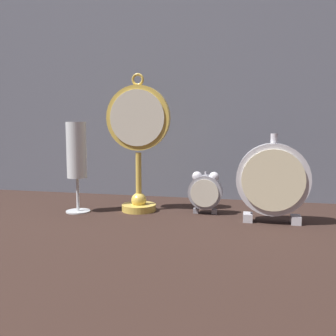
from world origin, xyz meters
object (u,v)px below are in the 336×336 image
Objects in this scene: alarm_clock_twin_bell at (205,191)px; mantel_clock_silver at (273,180)px; champagne_flute at (77,156)px; pocket_watch_on_stand at (138,141)px.

alarm_clock_twin_bell is 0.53× the size of mantel_clock_silver.
champagne_flute is at bearing 179.61° from mantel_clock_silver.
pocket_watch_on_stand is at bearing -178.09° from alarm_clock_twin_bell.
mantel_clock_silver reaches higher than alarm_clock_twin_bell.
mantel_clock_silver is (0.15, -0.05, 0.04)m from alarm_clock_twin_bell.
pocket_watch_on_stand is 1.73× the size of mantel_clock_silver.
alarm_clock_twin_bell is 0.32m from champagne_flute.
mantel_clock_silver is 0.88× the size of champagne_flute.
mantel_clock_silver is at bearing -0.39° from champagne_flute.
pocket_watch_on_stand reaches higher than alarm_clock_twin_bell.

